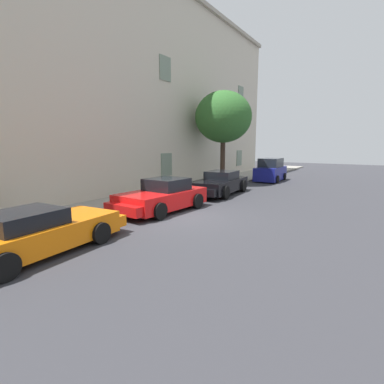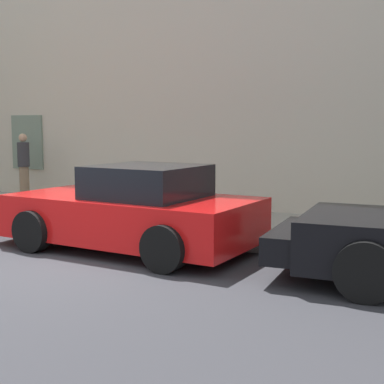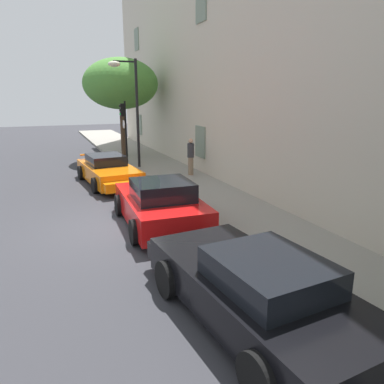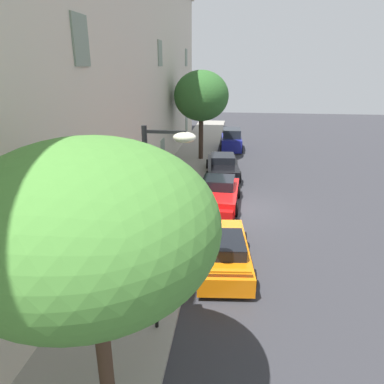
{
  "view_description": "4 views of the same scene",
  "coord_description": "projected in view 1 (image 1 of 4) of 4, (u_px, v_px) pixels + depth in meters",
  "views": [
    {
      "loc": [
        -9.54,
        -6.84,
        2.91
      ],
      "look_at": [
        1.68,
        0.58,
        0.73
      ],
      "focal_mm": 27.32,
      "sensor_mm": 36.0,
      "label": 1
    },
    {
      "loc": [
        5.47,
        -6.29,
        2.05
      ],
      "look_at": [
        1.05,
        2.19,
        0.91
      ],
      "focal_mm": 51.59,
      "sensor_mm": 36.0,
      "label": 2
    },
    {
      "loc": [
        10.48,
        -1.81,
        3.81
      ],
      "look_at": [
        0.25,
        2.41,
        0.87
      ],
      "focal_mm": 34.35,
      "sensor_mm": 36.0,
      "label": 3
    },
    {
      "loc": [
        -16.9,
        0.53,
        6.95
      ],
      "look_at": [
        -0.08,
        2.62,
        0.84
      ],
      "focal_mm": 32.77,
      "sensor_mm": 36.0,
      "label": 4
    }
  ],
  "objects": [
    {
      "name": "hatchback_parked",
      "position": [
        271.0,
        171.0,
        23.61
      ],
      "size": [
        3.8,
        2.02,
        1.84
      ],
      "color": "navy",
      "rests_on": "ground"
    },
    {
      "name": "building_facade",
      "position": [
        59.0,
        72.0,
        15.19
      ],
      "size": [
        43.53,
        5.25,
        13.28
      ],
      "color": "beige",
      "rests_on": "ground"
    },
    {
      "name": "sidewalk",
      "position": [
        119.0,
        204.0,
        14.03
      ],
      "size": [
        60.0,
        3.39,
        0.14
      ],
      "primitive_type": "cube",
      "color": "gray",
      "rests_on": "ground"
    },
    {
      "name": "sportscar_yellow_flank",
      "position": [
        160.0,
        197.0,
        12.87
      ],
      "size": [
        4.6,
        2.41,
        1.42
      ],
      "color": "red",
      "rests_on": "ground"
    },
    {
      "name": "sportscar_white_middle",
      "position": [
        218.0,
        184.0,
        17.23
      ],
      "size": [
        5.23,
        2.48,
        1.34
      ],
      "color": "black",
      "rests_on": "ground"
    },
    {
      "name": "tree_midblock",
      "position": [
        223.0,
        117.0,
        20.92
      ],
      "size": [
        4.04,
        4.04,
        6.57
      ],
      "color": "#38281E",
      "rests_on": "sidewalk"
    },
    {
      "name": "ground_plane",
      "position": [
        181.0,
        216.0,
        12.05
      ],
      "size": [
        80.0,
        80.0,
        0.0
      ],
      "primitive_type": "plane",
      "color": "#333338"
    },
    {
      "name": "sportscar_red_lead",
      "position": [
        42.0,
        232.0,
        7.98
      ],
      "size": [
        5.0,
        2.36,
        1.24
      ],
      "color": "orange",
      "rests_on": "ground"
    }
  ]
}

